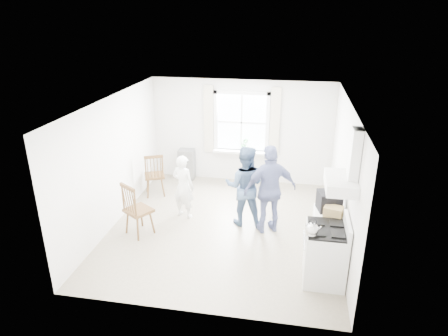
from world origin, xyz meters
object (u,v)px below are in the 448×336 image
low_cabinet (327,233)px  person_left (183,187)px  windsor_chair_b (133,205)px  stereo_stack (329,201)px  person_right (270,190)px  gas_stove (325,254)px  person_mid (245,186)px  windsor_chair_a (154,171)px

low_cabinet → person_left: size_ratio=0.65×
windsor_chair_b → person_left: person_left is taller
stereo_stack → person_right: (-1.06, 0.66, -0.17)m
windsor_chair_b → person_right: (2.57, 0.66, 0.22)m
gas_stove → windsor_chair_b: size_ratio=1.01×
low_cabinet → person_left: (-2.90, 0.98, 0.24)m
low_cabinet → person_right: (-1.07, 0.70, 0.45)m
low_cabinet → windsor_chair_b: 3.65m
stereo_stack → person_left: bearing=162.0°
gas_stove → windsor_chair_b: (-3.57, 0.74, 0.19)m
windsor_chair_b → person_mid: size_ratio=0.66×
stereo_stack → windsor_chair_a: (-3.82, 1.76, -0.42)m
gas_stove → windsor_chair_b: 3.65m
stereo_stack → windsor_chair_b: bearing=-179.9°
stereo_stack → windsor_chair_b: stereo_stack is taller
low_cabinet → stereo_stack: (-0.02, 0.04, 0.62)m
windsor_chair_a → person_mid: (2.24, -0.89, 0.19)m
low_cabinet → windsor_chair_b: bearing=179.4°
gas_stove → person_right: 1.77m
person_mid → windsor_chair_b: bearing=20.9°
gas_stove → person_right: person_right is taller
low_cabinet → windsor_chair_a: windsor_chair_a is taller
person_mid → low_cabinet: bearing=147.9°
person_left → windsor_chair_b: bearing=70.0°
windsor_chair_a → gas_stove: bearing=-33.7°
person_left → windsor_chair_a: bearing=-23.5°
gas_stove → windsor_chair_a: gas_stove is taller
person_mid → person_right: bearing=155.6°
person_mid → person_left: bearing=-5.3°
stereo_stack → person_right: 1.26m
low_cabinet → stereo_stack: stereo_stack is taller
windsor_chair_a → person_mid: bearing=-21.8°
gas_stove → low_cabinet: bearing=84.3°
gas_stove → person_mid: 2.25m
windsor_chair_a → person_left: size_ratio=0.77×
person_mid → person_right: (0.52, -0.21, 0.06)m
low_cabinet → person_mid: size_ratio=0.54×
low_cabinet → person_right: size_ratio=0.50×
windsor_chair_a → person_right: bearing=-21.8°
low_cabinet → gas_stove: bearing=-95.7°
windsor_chair_a → person_left: 1.25m
windsor_chair_a → person_left: person_left is taller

